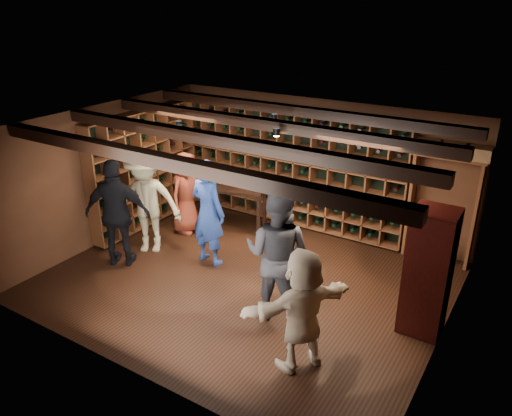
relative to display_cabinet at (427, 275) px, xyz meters
The scene contains 13 objects.
ground 2.85m from the display_cabinet, behind, with size 6.00×6.00×0.00m, color black.
room_shell 3.14m from the display_cabinet, behind, with size 6.00×6.00×6.00m.
wine_rack_back 3.89m from the display_cabinet, 146.67° to the left, with size 4.65×0.30×2.20m.
wine_rack_left 5.59m from the display_cabinet, behind, with size 0.30×2.65×2.20m.
crate_shelf 2.26m from the display_cabinet, 98.20° to the left, with size 1.20×0.32×2.07m.
display_cabinet is the anchor object (origin of this frame).
man_blue_shirt 3.58m from the display_cabinet, behind, with size 0.67×0.44×1.83m, color navy.
man_grey_suit 1.99m from the display_cabinet, 158.32° to the right, with size 0.94×0.73×1.94m, color black.
guest_red_floral 4.72m from the display_cabinet, behind, with size 0.77×0.50×1.58m, color maroon.
guest_woman_black 4.87m from the display_cabinet, behind, with size 1.08×0.45×1.84m, color black.
guest_khaki 4.74m from the display_cabinet, behind, with size 1.20×0.69×1.87m, color gray.
guest_beige 1.84m from the display_cabinet, 125.39° to the right, with size 1.47×0.47×1.58m, color tan.
tasting_table 4.14m from the display_cabinet, 162.05° to the left, with size 1.30×0.93×1.17m.
Camera 1 is at (3.80, -5.78, 4.22)m, focal length 35.00 mm.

